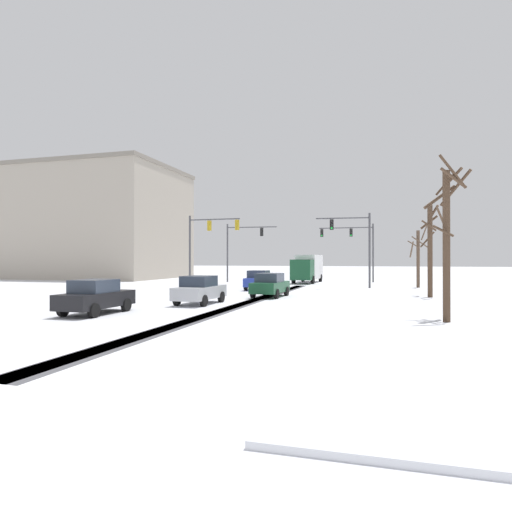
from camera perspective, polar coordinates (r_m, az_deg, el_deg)
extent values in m
plane|color=silver|center=(12.99, -29.29, -11.81)|extent=(300.00, 300.00, 0.00)
cube|color=#4C4C51|center=(26.24, -1.33, -6.02)|extent=(0.75, 35.13, 0.01)
cube|color=#4C4C51|center=(26.21, -1.10, -6.03)|extent=(1.09, 35.13, 0.01)
cube|color=white|center=(23.45, 16.62, -6.55)|extent=(4.00, 35.13, 0.12)
cylinder|color=#47474C|center=(40.57, -8.48, 0.57)|extent=(0.18, 0.18, 6.50)
cylinder|color=#47474C|center=(39.73, -5.37, 4.70)|extent=(4.79, 0.24, 0.12)
cube|color=#B79319|center=(39.87, -6.00, 3.89)|extent=(0.33, 0.25, 0.90)
sphere|color=black|center=(40.04, -5.91, 4.30)|extent=(0.20, 0.20, 0.20)
sphere|color=black|center=(40.02, -5.91, 3.87)|extent=(0.20, 0.20, 0.20)
sphere|color=green|center=(40.00, -5.91, 3.45)|extent=(0.20, 0.20, 0.20)
cube|color=#B79319|center=(38.89, -2.44, 4.00)|extent=(0.33, 0.25, 0.90)
sphere|color=black|center=(39.07, -2.36, 4.42)|extent=(0.20, 0.20, 0.20)
sphere|color=black|center=(39.04, -2.36, 3.98)|extent=(0.20, 0.20, 0.20)
sphere|color=green|center=(39.02, -2.36, 3.54)|extent=(0.20, 0.20, 0.20)
cylinder|color=#47474C|center=(50.89, 14.79, 0.38)|extent=(0.18, 0.18, 6.50)
cylinder|color=#47474C|center=(51.21, 11.43, 3.57)|extent=(5.98, 0.20, 0.12)
cube|color=black|center=(51.12, 12.10, 2.96)|extent=(0.32, 0.24, 0.90)
sphere|color=black|center=(50.98, 12.08, 3.30)|extent=(0.20, 0.20, 0.20)
sphere|color=black|center=(50.96, 12.08, 2.97)|extent=(0.20, 0.20, 0.20)
sphere|color=green|center=(50.95, 12.08, 2.63)|extent=(0.20, 0.20, 0.20)
cube|color=black|center=(51.50, 8.44, 2.93)|extent=(0.32, 0.24, 0.90)
sphere|color=black|center=(51.36, 8.42, 3.27)|extent=(0.20, 0.20, 0.20)
sphere|color=black|center=(51.35, 8.42, 2.94)|extent=(0.20, 0.20, 0.20)
sphere|color=green|center=(51.33, 8.42, 2.60)|extent=(0.20, 0.20, 0.20)
cylinder|color=#47474C|center=(49.84, -3.68, 0.39)|extent=(0.18, 0.18, 6.50)
cylinder|color=#47474C|center=(49.23, -0.54, 3.72)|extent=(5.61, 0.44, 0.12)
cube|color=black|center=(48.95, 0.74, 3.10)|extent=(0.33, 0.26, 0.90)
sphere|color=black|center=(49.12, 0.78, 3.43)|extent=(0.20, 0.20, 0.20)
sphere|color=black|center=(49.10, 0.78, 3.09)|extent=(0.20, 0.20, 0.20)
sphere|color=green|center=(49.09, 0.78, 2.74)|extent=(0.20, 0.20, 0.20)
cylinder|color=#47474C|center=(38.90, 14.36, 0.61)|extent=(0.18, 0.18, 6.50)
cylinder|color=#47474C|center=(39.04, 11.02, 4.79)|extent=(4.53, 0.41, 0.12)
cube|color=black|center=(39.03, 9.68, 3.98)|extent=(0.33, 0.26, 0.90)
sphere|color=black|center=(38.89, 9.67, 4.44)|extent=(0.20, 0.20, 0.20)
sphere|color=black|center=(38.87, 9.67, 4.00)|extent=(0.20, 0.20, 0.20)
sphere|color=green|center=(38.85, 9.67, 3.56)|extent=(0.20, 0.20, 0.20)
cube|color=#233899|center=(37.34, 0.38, -3.32)|extent=(1.88, 4.17, 0.70)
cube|color=#2D3847|center=(37.16, 0.33, -2.33)|extent=(1.64, 1.97, 0.60)
cylinder|color=black|center=(38.78, -0.35, -3.73)|extent=(0.25, 0.65, 0.64)
cylinder|color=black|center=(38.42, 1.99, -3.76)|extent=(0.25, 0.65, 0.64)
cylinder|color=black|center=(36.32, -1.32, -3.95)|extent=(0.25, 0.65, 0.64)
cylinder|color=black|center=(35.94, 1.18, -3.99)|extent=(0.25, 0.65, 0.64)
cube|color=#194C2D|center=(30.31, 1.84, -4.00)|extent=(1.88, 4.17, 0.70)
cube|color=#2D3847|center=(30.13, 1.75, -2.78)|extent=(1.64, 1.97, 0.60)
cylinder|color=black|center=(31.78, 1.10, -4.47)|extent=(0.25, 0.65, 0.64)
cylinder|color=black|center=(31.33, 3.93, -4.52)|extent=(0.25, 0.65, 0.64)
cylinder|color=black|center=(29.37, -0.40, -4.80)|extent=(0.25, 0.65, 0.64)
cylinder|color=black|center=(28.89, 2.64, -4.88)|extent=(0.25, 0.65, 0.64)
cube|color=#B7BABF|center=(25.77, -7.20, -4.64)|extent=(1.78, 4.13, 0.70)
cube|color=#2D3847|center=(25.59, -7.34, -3.21)|extent=(1.60, 1.93, 0.60)
cylinder|color=black|center=(27.28, -7.65, -5.14)|extent=(0.23, 0.64, 0.64)
cylinder|color=black|center=(26.64, -4.48, -5.25)|extent=(0.23, 0.64, 0.64)
cylinder|color=black|center=(25.01, -10.11, -5.57)|extent=(0.23, 0.64, 0.64)
cylinder|color=black|center=(24.31, -6.71, -5.72)|extent=(0.23, 0.64, 0.64)
cube|color=black|center=(22.30, -19.83, -5.28)|extent=(1.71, 4.11, 0.70)
cube|color=#2D3847|center=(22.14, -20.05, -3.63)|extent=(1.57, 1.91, 0.60)
cylinder|color=black|center=(23.83, -19.61, -5.81)|extent=(0.22, 0.64, 0.64)
cylinder|color=black|center=(22.94, -16.31, -6.03)|extent=(0.22, 0.64, 0.64)
cylinder|color=black|center=(21.83, -23.52, -6.31)|extent=(0.22, 0.64, 0.64)
cylinder|color=black|center=(20.84, -20.07, -6.60)|extent=(0.22, 0.64, 0.64)
cube|color=#194C2D|center=(45.98, 5.94, -1.76)|extent=(2.17, 2.27, 2.10)
cube|color=silver|center=(49.60, 6.83, -1.37)|extent=(2.37, 5.27, 2.60)
cylinder|color=black|center=(46.25, 7.28, -3.06)|extent=(0.31, 0.85, 0.84)
cylinder|color=black|center=(46.67, 4.84, -3.03)|extent=(0.31, 0.85, 0.84)
cylinder|color=black|center=(50.86, 8.27, -2.81)|extent=(0.31, 0.85, 0.84)
cylinder|color=black|center=(51.25, 6.03, -2.80)|extent=(0.31, 0.85, 0.84)
cylinder|color=#4C3828|center=(19.80, 23.24, 1.16)|extent=(0.29, 0.29, 6.22)
cylinder|color=#4C3828|center=(19.61, 24.01, 9.13)|extent=(1.08, 0.55, 0.83)
cylinder|color=#4C3828|center=(20.56, 22.47, 6.98)|extent=(1.35, 0.53, 1.04)
cylinder|color=#4C3828|center=(20.58, 24.22, 7.97)|extent=(1.19, 1.00, 1.42)
cylinder|color=#4C3828|center=(19.63, 23.91, 9.89)|extent=(1.13, 0.48, 1.38)
cylinder|color=#4C3828|center=(20.38, 24.02, 9.30)|extent=(0.65, 0.76, 0.66)
cylinder|color=#4C3828|center=(20.41, 23.14, 8.50)|extent=(0.81, 0.13, 0.95)
cylinder|color=#4C3828|center=(19.45, 22.87, 2.99)|extent=(0.81, 0.45, 0.53)
cylinder|color=#4C3828|center=(32.12, 21.42, 0.65)|extent=(0.33, 0.33, 6.30)
cylinder|color=#4C3828|center=(31.76, 21.30, 3.66)|extent=(0.96, 0.33, 0.79)
cylinder|color=#4C3828|center=(32.73, 21.31, 4.05)|extent=(1.15, 0.18, 0.96)
cylinder|color=#4C3828|center=(32.51, 21.89, 5.34)|extent=(0.60, 0.76, 0.83)
cylinder|color=#4C3828|center=(32.01, 22.59, 4.77)|extent=(0.76, 1.39, 1.18)
cylinder|color=#4C3828|center=(32.57, 21.12, 1.99)|extent=(0.99, 0.39, 1.10)
cylinder|color=brown|center=(42.70, 20.08, -0.36)|extent=(0.29, 0.29, 5.16)
cylinder|color=brown|center=(42.05, 20.27, 1.71)|extent=(1.43, 0.31, 1.06)
cylinder|color=brown|center=(42.23, 19.57, 1.42)|extent=(1.02, 0.92, 0.71)
cylinder|color=brown|center=(42.83, 19.34, 0.81)|extent=(0.47, 1.21, 1.49)
cylinder|color=brown|center=(43.01, 20.78, 2.87)|extent=(0.54, 1.22, 1.40)
cube|color=#A89E8E|center=(65.65, -20.18, 3.68)|extent=(22.95, 16.46, 14.40)
cube|color=gray|center=(66.59, -20.17, 10.09)|extent=(23.25, 16.76, 0.50)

